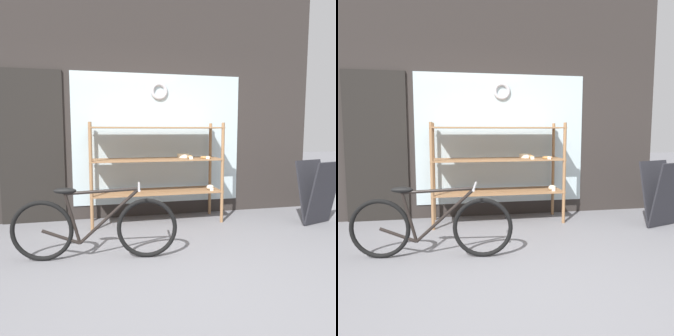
# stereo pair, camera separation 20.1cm
# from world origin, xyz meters

# --- Properties ---
(ground_plane) EXTENTS (30.00, 30.00, 0.00)m
(ground_plane) POSITION_xyz_m (0.00, 0.00, 0.00)
(ground_plane) COLOR slate
(storefront_facade) EXTENTS (5.32, 0.13, 3.63)m
(storefront_facade) POSITION_xyz_m (-0.04, 2.36, 1.76)
(storefront_facade) COLOR #2D2826
(storefront_facade) RESTS_ON ground_plane
(display_case) EXTENTS (1.81, 0.53, 1.39)m
(display_case) POSITION_xyz_m (0.11, 1.97, 0.84)
(display_case) COLOR #8E6642
(display_case) RESTS_ON ground_plane
(bicycle) EXTENTS (1.62, 0.46, 0.74)m
(bicycle) POSITION_xyz_m (-0.78, 0.77, 0.33)
(bicycle) COLOR black
(bicycle) RESTS_ON ground_plane
(sandwich_board) EXTENTS (0.61, 0.51, 0.87)m
(sandwich_board) POSITION_xyz_m (2.22, 1.36, 0.44)
(sandwich_board) COLOR #232328
(sandwich_board) RESTS_ON ground_plane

